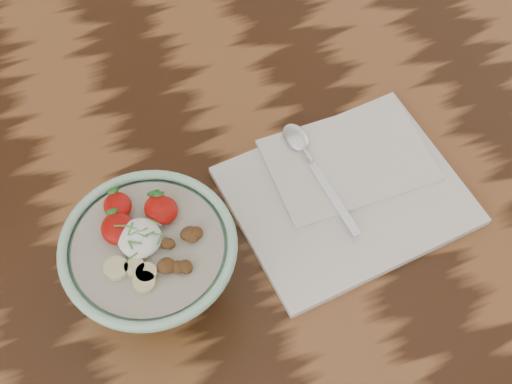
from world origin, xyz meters
TOP-DOWN VIEW (x-y plane):
  - table at (0.00, 0.00)cm, footprint 160.00×90.00cm
  - breakfast_bowl at (-6.52, -6.11)cm, footprint 18.02×18.02cm
  - napkin at (18.24, -2.20)cm, footprint 28.40×23.86cm
  - spoon at (15.13, 3.59)cm, footprint 3.56×17.37cm

SIDE VIEW (x-z plane):
  - table at x=0.00cm, z-range 28.20..103.20cm
  - napkin at x=18.24cm, z-range 74.87..76.49cm
  - spoon at x=15.13cm, z-range 76.55..77.45cm
  - breakfast_bowl at x=-6.52cm, z-range 75.20..87.04cm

